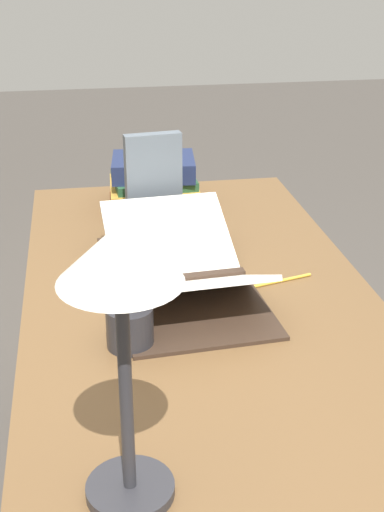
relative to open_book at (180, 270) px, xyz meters
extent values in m
cube|color=brown|center=(-0.07, -0.04, -0.05)|extent=(1.53, 0.76, 0.03)
cube|color=brown|center=(0.64, -0.36, -0.43)|extent=(0.06, 0.06, 0.71)
cube|color=brown|center=(0.64, 0.29, -0.43)|extent=(0.06, 0.06, 0.71)
cube|color=#38281E|center=(0.00, 0.00, -0.03)|extent=(0.05, 0.30, 0.02)
cube|color=#38281E|center=(-0.15, -0.01, -0.03)|extent=(0.29, 0.32, 0.01)
cube|color=#38281E|center=(0.15, 0.01, -0.03)|extent=(0.29, 0.32, 0.01)
cube|color=white|center=(-0.13, -0.01, 0.03)|extent=(0.26, 0.31, 0.12)
cube|color=white|center=(0.13, 0.01, 0.03)|extent=(0.26, 0.31, 0.12)
cube|color=maroon|center=(0.50, 0.00, -0.02)|extent=(0.21, 0.24, 0.03)
cube|color=#BC8933|center=(0.50, 0.00, 0.01)|extent=(0.23, 0.25, 0.04)
cube|color=#234C2D|center=(0.50, 0.00, 0.04)|extent=(0.19, 0.23, 0.02)
cube|color=#1E284C|center=(0.50, 0.00, 0.08)|extent=(0.20, 0.24, 0.05)
cube|color=slate|center=(0.29, 0.02, 0.10)|extent=(0.05, 0.14, 0.27)
cylinder|color=#2D2D33|center=(-0.63, 0.17, -0.03)|extent=(0.12, 0.12, 0.02)
cylinder|color=#2D2D33|center=(-0.63, 0.17, 0.14)|extent=(0.02, 0.02, 0.32)
cone|color=silver|center=(-0.63, 0.17, 0.33)|extent=(0.16, 0.16, 0.08)
cylinder|color=#28282D|center=(-0.24, 0.13, 0.01)|extent=(0.09, 0.09, 0.08)
torus|color=#28282D|center=(-0.19, 0.14, 0.01)|extent=(0.05, 0.02, 0.05)
cylinder|color=gold|center=(-0.03, -0.22, -0.03)|extent=(0.05, 0.17, 0.01)
camera|label=1|loc=(-1.40, 0.21, 0.68)|focal=50.00mm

